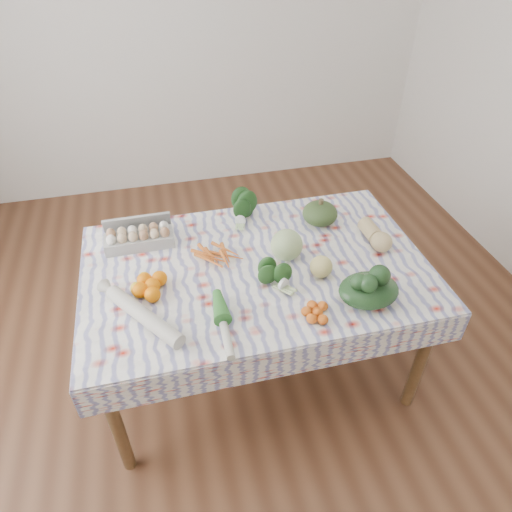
# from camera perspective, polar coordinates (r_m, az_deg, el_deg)

# --- Properties ---
(ground) EXTENTS (4.50, 4.50, 0.00)m
(ground) POSITION_cam_1_polar(r_m,az_deg,el_deg) (2.77, 0.00, -13.32)
(ground) COLOR #532F1C
(ground) RESTS_ON ground
(wall_back) EXTENTS (4.00, 0.04, 2.80)m
(wall_back) POSITION_cam_1_polar(r_m,az_deg,el_deg) (3.99, -8.65, 27.19)
(wall_back) COLOR white
(wall_back) RESTS_ON ground
(dining_table) EXTENTS (1.60, 1.00, 0.75)m
(dining_table) POSITION_cam_1_polar(r_m,az_deg,el_deg) (2.27, 0.00, -2.78)
(dining_table) COLOR brown
(dining_table) RESTS_ON ground
(tablecloth) EXTENTS (1.66, 1.06, 0.01)m
(tablecloth) POSITION_cam_1_polar(r_m,az_deg,el_deg) (2.22, 0.00, -1.29)
(tablecloth) COLOR white
(tablecloth) RESTS_ON dining_table
(egg_carton) EXTENTS (0.34, 0.14, 0.09)m
(egg_carton) POSITION_cam_1_polar(r_m,az_deg,el_deg) (2.38, -14.40, 2.14)
(egg_carton) COLOR #A0A09B
(egg_carton) RESTS_ON tablecloth
(carrot_bunch) EXTENTS (0.25, 0.24, 0.04)m
(carrot_bunch) POSITION_cam_1_polar(r_m,az_deg,el_deg) (2.24, -4.83, -0.17)
(carrot_bunch) COLOR #D26420
(carrot_bunch) RESTS_ON tablecloth
(kale_bunch) EXTENTS (0.19, 0.18, 0.14)m
(kale_bunch) POSITION_cam_1_polar(r_m,az_deg,el_deg) (2.48, -1.89, 5.66)
(kale_bunch) COLOR #183D15
(kale_bunch) RESTS_ON tablecloth
(kabocha_squash) EXTENTS (0.23, 0.23, 0.12)m
(kabocha_squash) POSITION_cam_1_polar(r_m,az_deg,el_deg) (2.49, 8.00, 5.30)
(kabocha_squash) COLOR #334A22
(kabocha_squash) RESTS_ON tablecloth
(cabbage) EXTENTS (0.20, 0.20, 0.16)m
(cabbage) POSITION_cam_1_polar(r_m,az_deg,el_deg) (2.22, 3.85, 1.39)
(cabbage) COLOR #9DB876
(cabbage) RESTS_ON tablecloth
(butternut_squash) EXTENTS (0.12, 0.24, 0.11)m
(butternut_squash) POSITION_cam_1_polar(r_m,az_deg,el_deg) (2.41, 14.71, 2.69)
(butternut_squash) COLOR tan
(butternut_squash) RESTS_ON tablecloth
(orange_cluster) EXTENTS (0.29, 0.29, 0.08)m
(orange_cluster) POSITION_cam_1_polar(r_m,az_deg,el_deg) (2.10, -12.85, -3.64)
(orange_cluster) COLOR orange
(orange_cluster) RESTS_ON tablecloth
(broccoli) EXTENTS (0.20, 0.20, 0.11)m
(broccoli) POSITION_cam_1_polar(r_m,az_deg,el_deg) (2.07, 2.41, -2.63)
(broccoli) COLOR #24511D
(broccoli) RESTS_ON tablecloth
(mandarin_cluster) EXTENTS (0.20, 0.20, 0.05)m
(mandarin_cluster) POSITION_cam_1_polar(r_m,az_deg,el_deg) (1.97, 7.68, -6.91)
(mandarin_cluster) COLOR orange
(mandarin_cluster) RESTS_ON tablecloth
(grapefruit) EXTENTS (0.13, 0.13, 0.11)m
(grapefruit) POSITION_cam_1_polar(r_m,az_deg,el_deg) (2.15, 8.14, -1.33)
(grapefruit) COLOR #CABC66
(grapefruit) RESTS_ON tablecloth
(spinach_bag) EXTENTS (0.33, 0.30, 0.12)m
(spinach_bag) POSITION_cam_1_polar(r_m,az_deg,el_deg) (2.06, 13.90, -4.17)
(spinach_bag) COLOR black
(spinach_bag) RESTS_ON tablecloth
(daikon) EXTENTS (0.33, 0.42, 0.07)m
(daikon) POSITION_cam_1_polar(r_m,az_deg,el_deg) (1.98, -13.83, -7.27)
(daikon) COLOR beige
(daikon) RESTS_ON tablecloth
(leek) EXTENTS (0.04, 0.35, 0.04)m
(leek) POSITION_cam_1_polar(r_m,az_deg,el_deg) (1.91, -4.06, -8.62)
(leek) COLOR beige
(leek) RESTS_ON tablecloth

